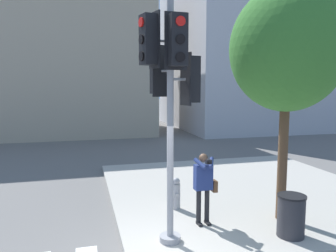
{
  "coord_description": "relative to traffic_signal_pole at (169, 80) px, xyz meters",
  "views": [
    {
      "loc": [
        -1.19,
        -5.43,
        3.25
      ],
      "look_at": [
        0.57,
        1.3,
        2.42
      ],
      "focal_mm": 35.0,
      "sensor_mm": 36.0,
      "label": 1
    }
  ],
  "objects": [
    {
      "name": "building_left",
      "position": [
        -4.49,
        19.04,
        1.86
      ],
      "size": [
        15.44,
        9.64,
        10.45
      ],
      "color": "tan",
      "rests_on": "ground_plane"
    },
    {
      "name": "street_tree",
      "position": [
        2.86,
        0.47,
        0.71
      ],
      "size": [
        2.57,
        2.57,
        5.38
      ],
      "color": "brown",
      "rests_on": "sidewalk_corner"
    },
    {
      "name": "fire_hydrant",
      "position": [
        0.63,
        1.7,
        -2.83
      ],
      "size": [
        0.21,
        0.27,
        0.82
      ],
      "color": "#99999E",
      "rests_on": "sidewalk_corner"
    },
    {
      "name": "trash_bin",
      "position": [
        2.51,
        -0.41,
        -2.79
      ],
      "size": [
        0.59,
        0.59,
        0.88
      ],
      "color": "#2D2D33",
      "rests_on": "sidewalk_corner"
    },
    {
      "name": "person_photographer",
      "position": [
        0.98,
        0.65,
        -2.27
      ],
      "size": [
        0.58,
        0.54,
        1.63
      ],
      "color": "black",
      "rests_on": "sidewalk_corner"
    },
    {
      "name": "traffic_signal_pole",
      "position": [
        0.0,
        0.0,
        0.0
      ],
      "size": [
        1.24,
        1.24,
        5.0
      ],
      "color": "#939399",
      "rests_on": "sidewalk_corner"
    },
    {
      "name": "sidewalk_corner",
      "position": [
        3.07,
        2.85,
        -3.31
      ],
      "size": [
        8.0,
        8.0,
        0.14
      ],
      "color": "#ADA89E",
      "rests_on": "ground_plane"
    },
    {
      "name": "building_right",
      "position": [
        13.9,
        18.82,
        6.21
      ],
      "size": [
        16.6,
        12.21,
        19.15
      ],
      "color": "#BCBCC1",
      "rests_on": "ground_plane"
    }
  ]
}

